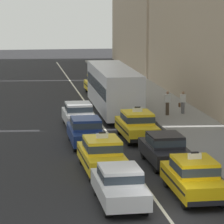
# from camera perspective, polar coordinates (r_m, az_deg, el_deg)

# --- Properties ---
(ground_plane) EXTENTS (160.00, 160.00, 0.00)m
(ground_plane) POSITION_cam_1_polar(r_m,az_deg,el_deg) (25.37, 4.91, -9.12)
(ground_plane) COLOR #232326
(lane_stripe_left_right) EXTENTS (0.14, 80.00, 0.01)m
(lane_stripe_left_right) POSITION_cam_1_polar(r_m,az_deg,el_deg) (44.44, -1.15, -0.75)
(lane_stripe_left_right) COLOR silver
(lane_stripe_left_right) RESTS_ON ground
(sidewalk_curb) EXTENTS (4.00, 90.00, 0.15)m
(sidewalk_curb) POSITION_cam_1_polar(r_m,az_deg,el_deg) (40.76, 7.62, -1.72)
(sidewalk_curb) COLOR gray
(sidewalk_curb) RESTS_ON ground
(sedan_left_nearest) EXTENTS (1.82, 4.32, 1.58)m
(sedan_left_nearest) POSITION_cam_1_polar(r_m,az_deg,el_deg) (26.65, 0.66, -6.23)
(sedan_left_nearest) COLOR black
(sedan_left_nearest) RESTS_ON ground
(taxi_left_second) EXTENTS (1.93, 4.60, 1.96)m
(taxi_left_second) POSITION_cam_1_polar(r_m,az_deg,el_deg) (31.50, -0.87, -3.62)
(taxi_left_second) COLOR black
(taxi_left_second) RESTS_ON ground
(sedan_left_third) EXTENTS (1.77, 4.31, 1.58)m
(sedan_left_third) POSITION_cam_1_polar(r_m,az_deg,el_deg) (37.00, -2.27, -1.62)
(sedan_left_third) COLOR black
(sedan_left_third) RESTS_ON ground
(sedan_left_fourth) EXTENTS (1.80, 4.32, 1.58)m
(sedan_left_fourth) POSITION_cam_1_polar(r_m,az_deg,el_deg) (42.13, -2.90, -0.19)
(sedan_left_fourth) COLOR black
(sedan_left_fourth) RESTS_ON ground
(taxi_right_nearest) EXTENTS (1.82, 4.56, 1.96)m
(taxi_right_nearest) POSITION_cam_1_polar(r_m,az_deg,el_deg) (27.84, 7.01, -5.53)
(taxi_right_nearest) COLOR black
(taxi_right_nearest) RESTS_ON ground
(sedan_right_second) EXTENTS (1.83, 4.33, 1.58)m
(sedan_right_second) POSITION_cam_1_polar(r_m,az_deg,el_deg) (32.86, 4.55, -3.13)
(sedan_right_second) COLOR black
(sedan_right_second) RESTS_ON ground
(taxi_right_third) EXTENTS (1.90, 4.59, 1.96)m
(taxi_right_third) POSITION_cam_1_polar(r_m,az_deg,el_deg) (38.52, 2.16, -1.11)
(taxi_right_third) COLOR black
(taxi_right_third) RESTS_ON ground
(bus_right_fourth) EXTENTS (2.62, 11.22, 3.22)m
(bus_right_fourth) POSITION_cam_1_polar(r_m,az_deg,el_deg) (47.25, 0.12, 2.13)
(bus_right_fourth) COLOR black
(bus_right_fourth) RESTS_ON ground
(taxi_right_fifth) EXTENTS (1.91, 4.60, 1.96)m
(taxi_right_fifth) POSITION_cam_1_polar(r_m,az_deg,el_deg) (56.03, -1.21, 2.40)
(taxi_right_fifth) COLOR black
(taxi_right_fifth) RESTS_ON ground
(pedestrian_near_crosswalk) EXTENTS (0.36, 0.24, 1.65)m
(pedestrian_near_crosswalk) POSITION_cam_1_polar(r_m,az_deg,el_deg) (45.76, 4.78, 0.78)
(pedestrian_near_crosswalk) COLOR #473828
(pedestrian_near_crosswalk) RESTS_ON sidewalk_curb
(pedestrian_mid_block) EXTENTS (0.47, 0.24, 1.56)m
(pedestrian_mid_block) POSITION_cam_1_polar(r_m,az_deg,el_deg) (46.45, 6.09, 0.82)
(pedestrian_mid_block) COLOR slate
(pedestrian_mid_block) RESTS_ON sidewalk_curb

